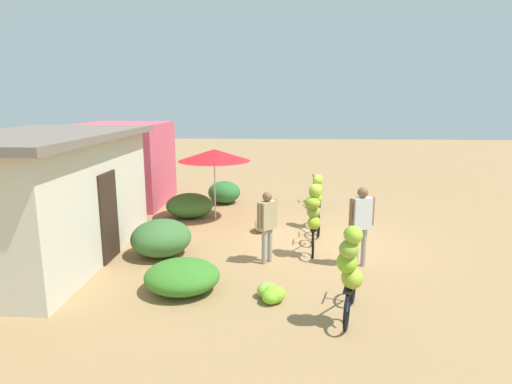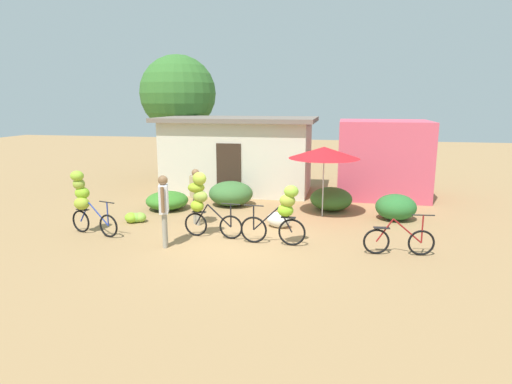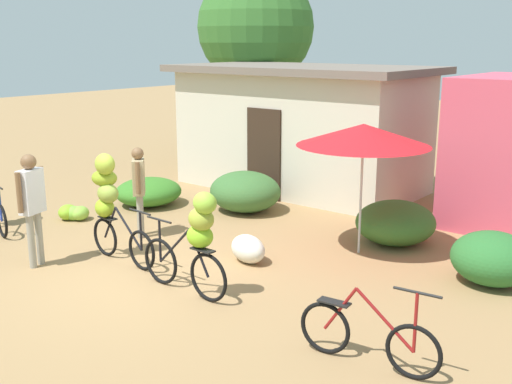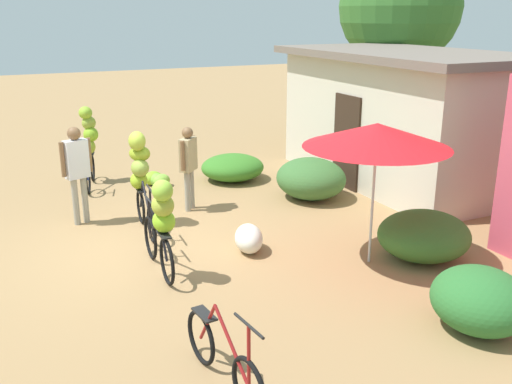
# 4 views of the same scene
# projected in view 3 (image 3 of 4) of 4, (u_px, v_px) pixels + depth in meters

# --- Properties ---
(ground_plane) EXTENTS (60.00, 60.00, 0.00)m
(ground_plane) POSITION_uv_depth(u_px,v_px,m) (145.00, 276.00, 9.21)
(ground_plane) COLOR #9E794D
(building_low) EXTENTS (5.99, 3.32, 2.87)m
(building_low) POSITION_uv_depth(u_px,v_px,m) (301.00, 127.00, 14.48)
(building_low) COLOR beige
(building_low) RESTS_ON ground
(tree_behind_building) EXTENTS (3.37, 3.37, 5.50)m
(tree_behind_building) POSITION_uv_depth(u_px,v_px,m) (256.00, 28.00, 17.78)
(tree_behind_building) COLOR brown
(tree_behind_building) RESTS_ON ground
(hedge_bush_front_left) EXTENTS (1.36, 1.43, 0.58)m
(hedge_bush_front_left) POSITION_uv_depth(u_px,v_px,m) (149.00, 192.00, 13.13)
(hedge_bush_front_left) COLOR #397A26
(hedge_bush_front_left) RESTS_ON ground
(hedge_bush_front_right) EXTENTS (1.50, 1.39, 0.83)m
(hedge_bush_front_right) POSITION_uv_depth(u_px,v_px,m) (245.00, 192.00, 12.63)
(hedge_bush_front_right) COLOR #3B6A32
(hedge_bush_front_right) RESTS_ON ground
(hedge_bush_mid) EXTENTS (1.35, 1.45, 0.74)m
(hedge_bush_mid) POSITION_uv_depth(u_px,v_px,m) (395.00, 222.00, 10.62)
(hedge_bush_mid) COLOR #386728
(hedge_bush_mid) RESTS_ON ground
(hedge_bush_by_door) EXTENTS (1.19, 1.12, 0.77)m
(hedge_bush_by_door) POSITION_uv_depth(u_px,v_px,m) (493.00, 258.00, 8.82)
(hedge_bush_by_door) COLOR #2C6D2F
(hedge_bush_by_door) RESTS_ON ground
(market_umbrella) EXTENTS (2.14, 2.14, 2.14)m
(market_umbrella) POSITION_uv_depth(u_px,v_px,m) (363.00, 135.00, 9.76)
(market_umbrella) COLOR beige
(market_umbrella) RESTS_ON ground
(bicycle_near_pile) EXTENTS (1.60, 0.47, 1.71)m
(bicycle_near_pile) POSITION_uv_depth(u_px,v_px,m) (109.00, 198.00, 9.73)
(bicycle_near_pile) COLOR black
(bicycle_near_pile) RESTS_ON ground
(bicycle_center_loaded) EXTENTS (1.64, 0.37, 1.51)m
(bicycle_center_loaded) POSITION_uv_depth(u_px,v_px,m) (196.00, 236.00, 8.26)
(bicycle_center_loaded) COLOR black
(bicycle_center_loaded) RESTS_ON ground
(bicycle_by_shop) EXTENTS (1.61, 0.24, 0.97)m
(bicycle_by_shop) POSITION_uv_depth(u_px,v_px,m) (368.00, 337.00, 6.58)
(bicycle_by_shop) COLOR black
(bicycle_by_shop) RESTS_ON ground
(banana_pile_on_ground) EXTENTS (0.76, 0.67, 0.30)m
(banana_pile_on_ground) POSITION_uv_depth(u_px,v_px,m) (72.00, 213.00, 12.08)
(banana_pile_on_ground) COLOR #7EC52A
(banana_pile_on_ground) RESTS_ON ground
(produce_sack) EXTENTS (0.80, 0.63, 0.44)m
(produce_sack) POSITION_uv_depth(u_px,v_px,m) (248.00, 249.00, 9.73)
(produce_sack) COLOR silver
(produce_sack) RESTS_ON ground
(person_vendor) EXTENTS (0.44, 0.42, 1.62)m
(person_vendor) POSITION_uv_depth(u_px,v_px,m) (139.00, 183.00, 10.85)
(person_vendor) COLOR gray
(person_vendor) RESTS_ON ground
(person_bystander) EXTENTS (0.31, 0.56, 1.77)m
(person_bystander) POSITION_uv_depth(u_px,v_px,m) (32.00, 198.00, 9.36)
(person_bystander) COLOR gray
(person_bystander) RESTS_ON ground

